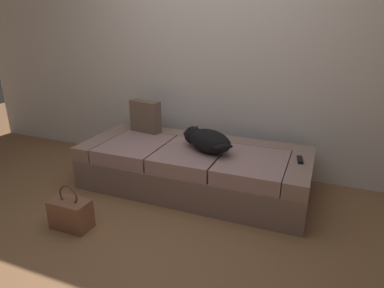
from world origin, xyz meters
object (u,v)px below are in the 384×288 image
Objects in this scene: tv_remote at (300,160)px; throw_pillow at (145,116)px; handbag at (71,214)px; couch at (194,168)px; dog_dark at (207,140)px.

throw_pillow is (-1.65, 0.23, 0.16)m from tv_remote.
handbag is (-1.64, -1.05, -0.32)m from tv_remote.
tv_remote is at bearing 1.90° from couch.
tv_remote reaches higher than couch.
couch is at bearing -21.33° from throw_pillow.
handbag is (0.01, -1.28, -0.48)m from throw_pillow.
dog_dark reaches higher than couch.
tv_remote is (0.84, 0.07, -0.09)m from dog_dark.
handbag is at bearing -89.51° from throw_pillow.
dog_dark is 1.56× the size of handbag.
couch is 0.36m from dog_dark.
couch is 1.01m from tv_remote.
dog_dark is 1.33m from handbag.
couch is 1.21m from handbag.
dog_dark is 0.85m from tv_remote.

